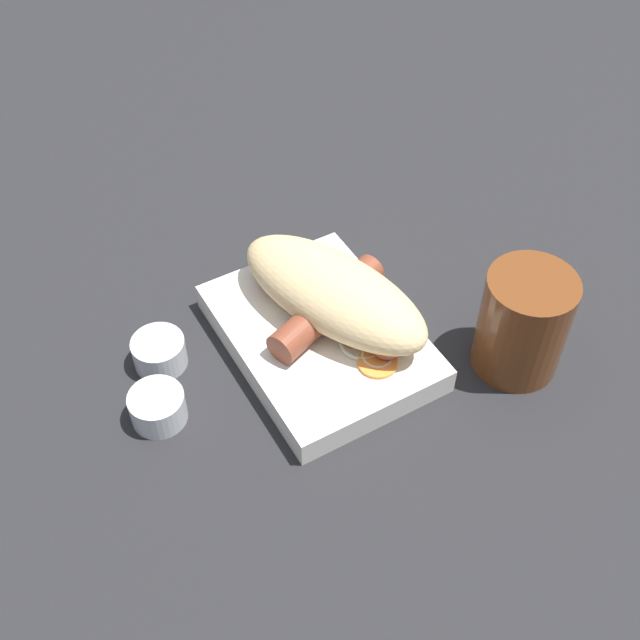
% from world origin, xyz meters
% --- Properties ---
extents(ground_plane, '(3.00, 3.00, 0.00)m').
position_xyz_m(ground_plane, '(0.00, 0.00, 0.00)').
color(ground_plane, '#232326').
extents(food_tray, '(0.21, 0.16, 0.03)m').
position_xyz_m(food_tray, '(0.00, 0.00, 0.01)').
color(food_tray, silver).
rests_on(food_tray, ground_plane).
extents(bread_roll, '(0.22, 0.15, 0.06)m').
position_xyz_m(bread_roll, '(-0.01, 0.02, 0.06)').
color(bread_roll, '#DBBC84').
rests_on(bread_roll, food_tray).
extents(sausage, '(0.16, 0.14, 0.03)m').
position_xyz_m(sausage, '(-0.01, 0.01, 0.04)').
color(sausage, brown).
rests_on(sausage, food_tray).
extents(pickled_veggies, '(0.08, 0.07, 0.01)m').
position_xyz_m(pickled_veggies, '(0.04, 0.03, 0.03)').
color(pickled_veggies, orange).
rests_on(pickled_veggies, food_tray).
extents(condiment_cup_near, '(0.05, 0.05, 0.03)m').
position_xyz_m(condiment_cup_near, '(-0.06, -0.14, 0.01)').
color(condiment_cup_near, silver).
rests_on(condiment_cup_near, ground_plane).
extents(condiment_cup_far, '(0.05, 0.05, 0.03)m').
position_xyz_m(condiment_cup_far, '(0.00, -0.16, 0.01)').
color(condiment_cup_far, silver).
rests_on(condiment_cup_far, ground_plane).
extents(drink_glass, '(0.08, 0.08, 0.10)m').
position_xyz_m(drink_glass, '(0.10, 0.15, 0.05)').
color(drink_glass, brown).
rests_on(drink_glass, ground_plane).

